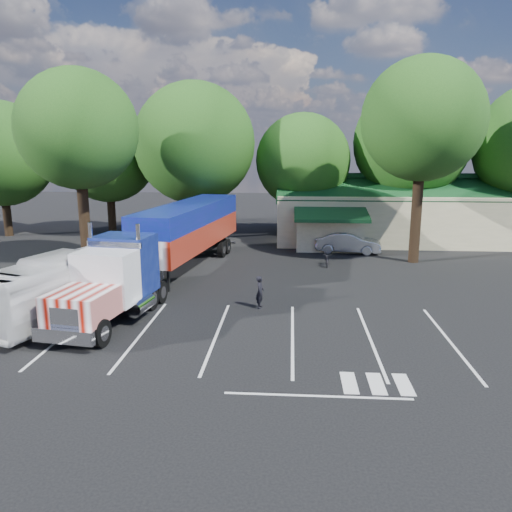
# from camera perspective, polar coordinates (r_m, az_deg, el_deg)

# --- Properties ---
(ground) EXTENTS (120.00, 120.00, 0.00)m
(ground) POSITION_cam_1_polar(r_m,az_deg,el_deg) (26.96, -2.65, -4.37)
(ground) COLOR black
(ground) RESTS_ON ground
(event_hall) EXTENTS (24.20, 14.12, 5.55)m
(event_hall) POSITION_cam_1_polar(r_m,az_deg,el_deg) (45.09, 17.78, 4.72)
(event_hall) COLOR beige
(event_hall) RESTS_ON ground
(tree_row_a) EXTENTS (9.00, 9.00, 11.68)m
(tree_row_a) POSITION_cam_1_polar(r_m,az_deg,el_deg) (49.03, -27.16, 10.35)
(tree_row_a) COLOR black
(tree_row_a) RESTS_ON ground
(tree_row_b) EXTENTS (8.40, 8.40, 11.35)m
(tree_row_b) POSITION_cam_1_polar(r_m,az_deg,el_deg) (46.32, -16.56, 11.10)
(tree_row_b) COLOR black
(tree_row_b) RESTS_ON ground
(tree_row_c) EXTENTS (10.00, 10.00, 13.05)m
(tree_row_c) POSITION_cam_1_polar(r_m,az_deg,el_deg) (42.61, -7.03, 12.66)
(tree_row_c) COLOR black
(tree_row_c) RESTS_ON ground
(tree_row_d) EXTENTS (8.00, 8.00, 10.60)m
(tree_row_d) POSITION_cam_1_polar(r_m,az_deg,el_deg) (43.17, 5.39, 10.76)
(tree_row_d) COLOR black
(tree_row_d) RESTS_ON ground
(tree_row_e) EXTENTS (9.60, 9.60, 12.90)m
(tree_row_e) POSITION_cam_1_polar(r_m,az_deg,el_deg) (44.76, 17.29, 12.25)
(tree_row_e) COLOR black
(tree_row_e) RESTS_ON ground
(tree_near_left) EXTENTS (7.60, 7.60, 12.65)m
(tree_near_left) POSITION_cam_1_polar(r_m,az_deg,el_deg) (34.44, -19.70, 13.43)
(tree_near_left) COLOR black
(tree_near_left) RESTS_ON ground
(tree_near_right) EXTENTS (8.00, 8.00, 13.50)m
(tree_near_right) POSITION_cam_1_polar(r_m,az_deg,el_deg) (35.21, 18.53, 14.53)
(tree_near_right) COLOR black
(tree_near_right) RESTS_ON ground
(semi_truck) EXTENTS (5.72, 21.18, 4.41)m
(semi_truck) POSITION_cam_1_polar(r_m,az_deg,el_deg) (29.98, -9.37, 2.09)
(semi_truck) COLOR black
(semi_truck) RESTS_ON ground
(woman) EXTENTS (0.43, 0.62, 1.62)m
(woman) POSITION_cam_1_polar(r_m,az_deg,el_deg) (24.45, 0.46, -4.15)
(woman) COLOR black
(woman) RESTS_ON ground
(bicycle) EXTENTS (0.61, 1.67, 0.87)m
(bicycle) POSITION_cam_1_polar(r_m,az_deg,el_deg) (33.50, 8.13, -0.38)
(bicycle) COLOR black
(bicycle) RESTS_ON ground
(tour_bus) EXTENTS (5.82, 10.90, 2.97)m
(tour_bus) POSITION_cam_1_polar(r_m,az_deg,el_deg) (25.30, -19.55, -2.72)
(tour_bus) COLOR silver
(tour_bus) RESTS_ON ground
(silver_sedan) EXTENTS (4.98, 2.38, 1.58)m
(silver_sedan) POSITION_cam_1_polar(r_m,az_deg,el_deg) (37.75, 10.51, 1.53)
(silver_sedan) COLOR #ABAEB3
(silver_sedan) RESTS_ON ground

